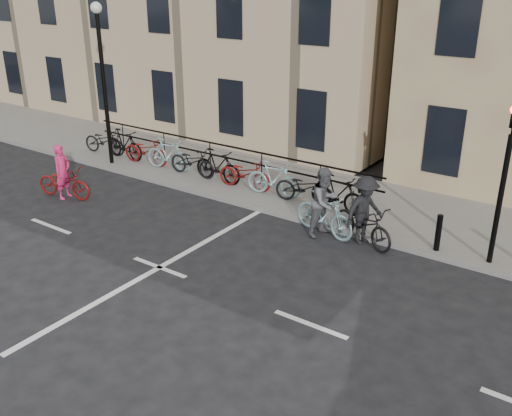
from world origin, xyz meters
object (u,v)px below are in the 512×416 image
Objects in this scene: lamp_post at (102,65)px; cyclist_pink at (64,180)px; cyclist_grey at (324,208)px; cyclist_dark at (364,217)px; traffic_light at (506,166)px.

lamp_post is 2.73× the size of cyclist_pink.
lamp_post is 4.20m from cyclist_pink.
cyclist_grey reaches higher than cyclist_dark.
lamp_post is (-12.70, 0.06, 1.04)m from traffic_light.
traffic_light is at bearing -89.08° from cyclist_pink.
lamp_post reaches higher than traffic_light.
lamp_post is at bearing 98.53° from cyclist_grey.
cyclist_pink is at bearing -68.67° from lamp_post.
traffic_light reaches higher than cyclist_pink.
cyclist_grey is 1.04m from cyclist_dark.
lamp_post is at bearing 109.38° from cyclist_dark.
traffic_light is at bearing -59.21° from cyclist_dark.
traffic_light is 2.02× the size of cyclist_pink.
cyclist_grey is at bearing -4.23° from lamp_post.
traffic_light is 12.74m from lamp_post.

